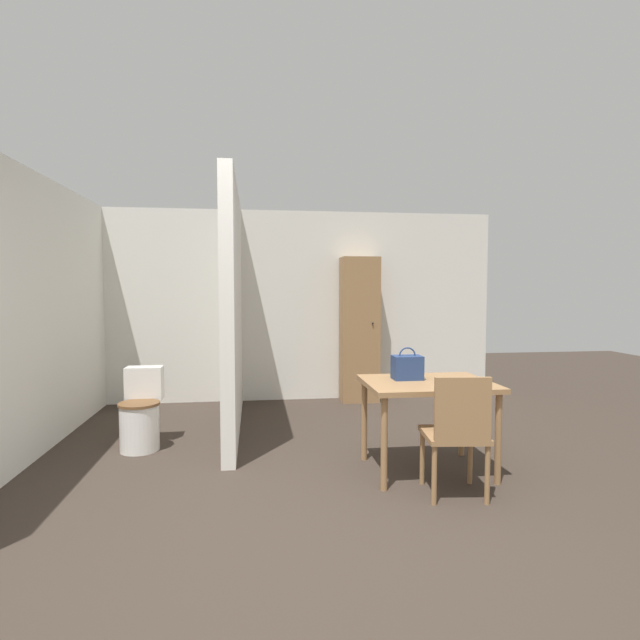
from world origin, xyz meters
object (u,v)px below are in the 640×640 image
wooden_chair (457,431)px  toilet (141,415)px  wooden_cabinet (359,330)px  dining_table (427,392)px  handbag (407,367)px

wooden_chair → toilet: wooden_chair is taller
wooden_cabinet → dining_table: bearing=-89.9°
dining_table → wooden_chair: size_ratio=1.13×
wooden_cabinet → handbag: bearing=-93.0°
handbag → dining_table: bearing=-37.5°
handbag → wooden_chair: bearing=-75.3°
toilet → wooden_cabinet: bearing=34.6°
dining_table → handbag: handbag is taller
dining_table → wooden_cabinet: (-0.01, 2.58, 0.29)m
wooden_chair → handbag: handbag is taller
toilet → handbag: 2.48m
dining_table → handbag: size_ratio=3.78×
dining_table → wooden_chair: bearing=-86.8°
handbag → toilet: bearing=160.6°
wooden_chair → wooden_cabinet: 3.14m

